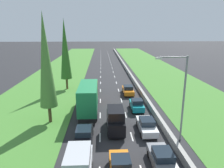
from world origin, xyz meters
TOP-DOWN VIEW (x-y plane):
  - ground_plane at (0.00, 60.00)m, footprint 300.00×300.00m
  - grass_verge_left at (-12.65, 60.00)m, footprint 14.00×140.00m
  - grass_verge_right at (14.35, 60.00)m, footprint 14.00×140.00m
  - median_barrier at (5.70, 60.00)m, footprint 0.44×120.00m
  - lane_markings at (0.00, 60.00)m, footprint 3.64×116.00m
  - grey_sedan_right_lane at (3.55, 15.65)m, footprint 1.82×4.50m
  - orange_hatchback_centre_lane at (-0.08, 14.82)m, footprint 1.74×3.90m
  - black_van_centre_lane at (0.04, 22.47)m, footprint 1.96×4.90m
  - silver_van_left_lane at (-3.30, 14.15)m, footprint 1.96×4.90m
  - white_sedan_right_lane at (3.58, 22.02)m, footprint 1.82×4.50m
  - black_sedan_left_lane at (-3.40, 20.13)m, footprint 1.82×4.50m
  - teal_hatchback_right_lane at (3.56, 28.64)m, footprint 1.74×3.90m
  - orange_sedan_right_lane at (3.25, 36.37)m, footprint 1.82×4.50m
  - green_box_truck_left_lane at (-3.34, 28.37)m, footprint 2.46×9.40m
  - green_sedan_left_lane at (-3.25, 37.75)m, footprint 1.82×4.50m
  - poplar_tree_second at (-8.07, 25.24)m, footprint 2.14×2.14m
  - poplar_tree_third at (-8.33, 40.36)m, footprint 2.14×2.14m
  - street_light_mast at (6.46, 20.09)m, footprint 3.20×0.28m

SIDE VIEW (x-z plane):
  - ground_plane at x=0.00m, z-range 0.00..0.00m
  - lane_markings at x=0.00m, z-range 0.00..0.01m
  - grass_verge_left at x=-12.65m, z-range 0.00..0.04m
  - grass_verge_right at x=14.35m, z-range 0.00..0.04m
  - median_barrier at x=5.70m, z-range 0.00..0.85m
  - grey_sedan_right_lane at x=3.55m, z-range -0.01..1.63m
  - white_sedan_right_lane at x=3.58m, z-range -0.01..1.63m
  - black_sedan_left_lane at x=-3.40m, z-range -0.01..1.63m
  - orange_sedan_right_lane at x=3.25m, z-range -0.01..1.63m
  - green_sedan_left_lane at x=-3.25m, z-range -0.01..1.63m
  - orange_hatchback_centre_lane at x=-0.08m, z-range -0.02..1.70m
  - teal_hatchback_right_lane at x=3.56m, z-range -0.02..1.70m
  - black_van_centre_lane at x=0.04m, z-range -0.01..2.81m
  - silver_van_left_lane at x=-3.30m, z-range -0.01..2.81m
  - green_box_truck_left_lane at x=-3.34m, z-range 0.09..4.27m
  - street_light_mast at x=6.46m, z-range 0.73..9.73m
  - poplar_tree_third at x=-8.33m, z-range 1.05..14.55m
  - poplar_tree_second at x=-8.07m, z-range 1.05..14.56m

